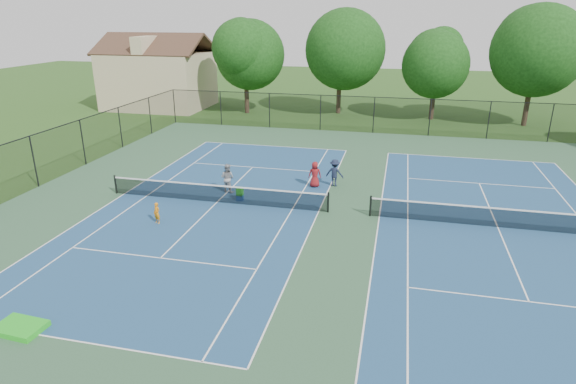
% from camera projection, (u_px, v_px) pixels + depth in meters
% --- Properties ---
extents(ground, '(140.00, 140.00, 0.00)m').
position_uv_depth(ground, '(349.00, 214.00, 24.06)').
color(ground, '#234716').
rests_on(ground, ground).
extents(court_pad, '(36.00, 36.00, 0.01)m').
position_uv_depth(court_pad, '(349.00, 214.00, 24.06)').
color(court_pad, '#305636').
rests_on(court_pad, ground).
extents(tennis_court_left, '(12.00, 23.83, 1.07)m').
position_uv_depth(tennis_court_left, '(217.00, 201.00, 25.52)').
color(tennis_court_left, navy).
rests_on(tennis_court_left, ground).
extents(tennis_court_right, '(12.00, 23.83, 1.07)m').
position_uv_depth(tennis_court_right, '(498.00, 226.00, 22.53)').
color(tennis_court_right, navy).
rests_on(tennis_court_right, ground).
extents(perimeter_fence, '(36.08, 36.08, 3.02)m').
position_uv_depth(perimeter_fence, '(350.00, 184.00, 23.50)').
color(perimeter_fence, black).
rests_on(perimeter_fence, ground).
extents(tree_back_a, '(6.80, 6.80, 9.15)m').
position_uv_depth(tree_back_a, '(245.00, 51.00, 46.65)').
color(tree_back_a, '#2D2116').
rests_on(tree_back_a, ground).
extents(tree_back_b, '(7.60, 7.60, 10.03)m').
position_uv_depth(tree_back_b, '(341.00, 45.00, 46.36)').
color(tree_back_b, '#2D2116').
rests_on(tree_back_b, ground).
extents(tree_back_c, '(6.00, 6.00, 8.40)m').
position_uv_depth(tree_back_c, '(437.00, 60.00, 43.91)').
color(tree_back_c, '#2D2116').
rests_on(tree_back_c, ground).
extents(tree_back_d, '(7.80, 7.80, 10.37)m').
position_uv_depth(tree_back_d, '(537.00, 46.00, 40.81)').
color(tree_back_d, '#2D2116').
rests_on(tree_back_d, ground).
extents(clapboard_house, '(10.80, 8.10, 7.65)m').
position_uv_depth(clapboard_house, '(159.00, 78.00, 50.73)').
color(clapboard_house, tan).
rests_on(clapboard_house, ground).
extents(child_player, '(0.44, 0.37, 1.03)m').
position_uv_depth(child_player, '(157.00, 213.00, 22.86)').
color(child_player, orange).
rests_on(child_player, ground).
extents(instructor, '(0.91, 0.77, 1.65)m').
position_uv_depth(instructor, '(227.00, 178.00, 26.77)').
color(instructor, gray).
rests_on(instructor, ground).
extents(bystander_b, '(1.11, 0.74, 1.60)m').
position_uv_depth(bystander_b, '(335.00, 173.00, 27.74)').
color(bystander_b, '#182036').
rests_on(bystander_b, ground).
extents(bystander_c, '(0.83, 0.64, 1.50)m').
position_uv_depth(bystander_c, '(315.00, 174.00, 27.62)').
color(bystander_c, maroon).
rests_on(bystander_c, ground).
extents(ball_crate, '(0.34, 0.30, 0.29)m').
position_uv_depth(ball_crate, '(240.00, 198.00, 25.80)').
color(ball_crate, '#164897').
rests_on(ball_crate, ground).
extents(ball_hopper, '(0.35, 0.31, 0.42)m').
position_uv_depth(ball_hopper, '(240.00, 192.00, 25.67)').
color(ball_hopper, green).
rests_on(ball_hopper, ball_crate).
extents(green_tarp, '(1.55, 1.10, 0.19)m').
position_uv_depth(green_tarp, '(20.00, 328.00, 15.19)').
color(green_tarp, green).
rests_on(green_tarp, ground).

